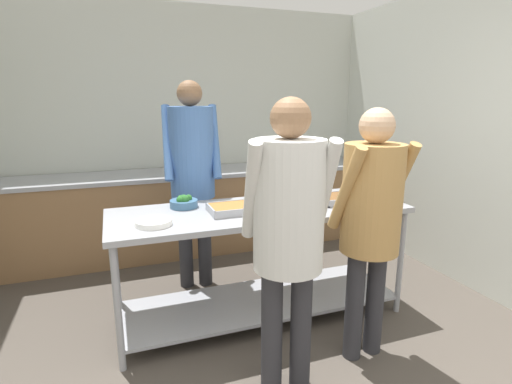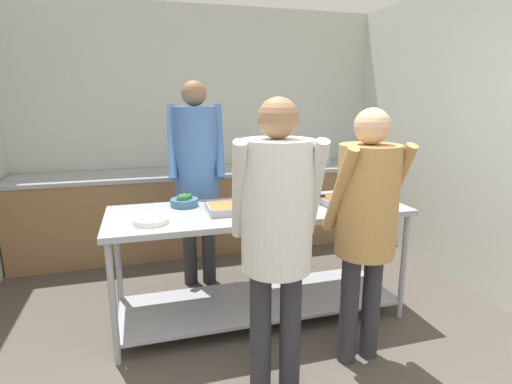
{
  "view_description": "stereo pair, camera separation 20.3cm",
  "coord_description": "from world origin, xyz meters",
  "px_view_note": "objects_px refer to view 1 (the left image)",
  "views": [
    {
      "loc": [
        -0.88,
        -1.09,
        1.67
      ],
      "look_at": [
        0.11,
        1.67,
        0.97
      ],
      "focal_mm": 28.0,
      "sensor_mm": 36.0,
      "label": 1
    },
    {
      "loc": [
        -0.69,
        -1.15,
        1.67
      ],
      "look_at": [
        0.11,
        1.67,
        0.97
      ],
      "focal_mm": 28.0,
      "sensor_mm": 36.0,
      "label": 2
    }
  ],
  "objects_px": {
    "broccoli_bowl": "(184,202)",
    "serving_tray_roast": "(344,198)",
    "guest_serving_left": "(288,221)",
    "water_bottle": "(317,155)",
    "serving_tray_vegetables": "(235,209)",
    "plate_stack": "(154,223)",
    "guest_serving_right": "(371,211)",
    "sauce_pan": "(290,201)",
    "cook_behind_counter": "(192,164)"
  },
  "relations": [
    {
      "from": "serving_tray_vegetables",
      "to": "cook_behind_counter",
      "type": "bearing_deg",
      "value": 102.25
    },
    {
      "from": "broccoli_bowl",
      "to": "serving_tray_vegetables",
      "type": "xyz_separation_m",
      "value": [
        0.32,
        -0.25,
        -0.01
      ]
    },
    {
      "from": "guest_serving_left",
      "to": "guest_serving_right",
      "type": "bearing_deg",
      "value": 11.16
    },
    {
      "from": "sauce_pan",
      "to": "guest_serving_left",
      "type": "xyz_separation_m",
      "value": [
        -0.37,
        -0.77,
        0.11
      ]
    },
    {
      "from": "broccoli_bowl",
      "to": "water_bottle",
      "type": "distance_m",
      "value": 2.32
    },
    {
      "from": "guest_serving_left",
      "to": "plate_stack",
      "type": "bearing_deg",
      "value": 134.12
    },
    {
      "from": "guest_serving_left",
      "to": "cook_behind_counter",
      "type": "height_order",
      "value": "cook_behind_counter"
    },
    {
      "from": "plate_stack",
      "to": "broccoli_bowl",
      "type": "relative_size",
      "value": 1.16
    },
    {
      "from": "guest_serving_left",
      "to": "water_bottle",
      "type": "bearing_deg",
      "value": 58.66
    },
    {
      "from": "serving_tray_vegetables",
      "to": "water_bottle",
      "type": "relative_size",
      "value": 1.66
    },
    {
      "from": "sauce_pan",
      "to": "guest_serving_right",
      "type": "bearing_deg",
      "value": -69.58
    },
    {
      "from": "serving_tray_vegetables",
      "to": "plate_stack",
      "type": "bearing_deg",
      "value": -169.08
    },
    {
      "from": "water_bottle",
      "to": "serving_tray_vegetables",
      "type": "bearing_deg",
      "value": -133.13
    },
    {
      "from": "sauce_pan",
      "to": "broccoli_bowl",
      "type": "bearing_deg",
      "value": 162.13
    },
    {
      "from": "broccoli_bowl",
      "to": "cook_behind_counter",
      "type": "height_order",
      "value": "cook_behind_counter"
    },
    {
      "from": "plate_stack",
      "to": "guest_serving_left",
      "type": "xyz_separation_m",
      "value": [
        0.64,
        -0.66,
        0.14
      ]
    },
    {
      "from": "broccoli_bowl",
      "to": "guest_serving_right",
      "type": "bearing_deg",
      "value": -42.04
    },
    {
      "from": "sauce_pan",
      "to": "guest_serving_right",
      "type": "distance_m",
      "value": 0.7
    },
    {
      "from": "plate_stack",
      "to": "guest_serving_right",
      "type": "xyz_separation_m",
      "value": [
        1.25,
        -0.54,
        0.1
      ]
    },
    {
      "from": "serving_tray_vegetables",
      "to": "serving_tray_roast",
      "type": "height_order",
      "value": "same"
    },
    {
      "from": "guest_serving_right",
      "to": "serving_tray_vegetables",
      "type": "bearing_deg",
      "value": 136.1
    },
    {
      "from": "broccoli_bowl",
      "to": "serving_tray_roast",
      "type": "xyz_separation_m",
      "value": [
        1.22,
        -0.25,
        -0.01
      ]
    },
    {
      "from": "guest_serving_right",
      "to": "sauce_pan",
      "type": "bearing_deg",
      "value": 110.42
    },
    {
      "from": "sauce_pan",
      "to": "guest_serving_right",
      "type": "relative_size",
      "value": 0.27
    },
    {
      "from": "serving_tray_roast",
      "to": "sauce_pan",
      "type": "bearing_deg",
      "value": 178.92
    },
    {
      "from": "serving_tray_vegetables",
      "to": "sauce_pan",
      "type": "relative_size",
      "value": 0.84
    },
    {
      "from": "sauce_pan",
      "to": "serving_tray_roast",
      "type": "xyz_separation_m",
      "value": [
        0.46,
        -0.01,
        -0.02
      ]
    },
    {
      "from": "plate_stack",
      "to": "guest_serving_right",
      "type": "bearing_deg",
      "value": -23.36
    },
    {
      "from": "serving_tray_vegetables",
      "to": "guest_serving_left",
      "type": "distance_m",
      "value": 0.79
    },
    {
      "from": "serving_tray_roast",
      "to": "guest_serving_left",
      "type": "relative_size",
      "value": 0.26
    },
    {
      "from": "broccoli_bowl",
      "to": "serving_tray_vegetables",
      "type": "height_order",
      "value": "broccoli_bowl"
    },
    {
      "from": "broccoli_bowl",
      "to": "serving_tray_roast",
      "type": "bearing_deg",
      "value": -11.67
    },
    {
      "from": "plate_stack",
      "to": "sauce_pan",
      "type": "xyz_separation_m",
      "value": [
        1.01,
        0.11,
        0.02
      ]
    },
    {
      "from": "guest_serving_right",
      "to": "cook_behind_counter",
      "type": "xyz_separation_m",
      "value": [
        -0.83,
        1.37,
        0.13
      ]
    },
    {
      "from": "cook_behind_counter",
      "to": "water_bottle",
      "type": "height_order",
      "value": "cook_behind_counter"
    },
    {
      "from": "broccoli_bowl",
      "to": "cook_behind_counter",
      "type": "distance_m",
      "value": 0.54
    },
    {
      "from": "plate_stack",
      "to": "cook_behind_counter",
      "type": "bearing_deg",
      "value": 63.3
    },
    {
      "from": "water_bottle",
      "to": "broccoli_bowl",
      "type": "bearing_deg",
      "value": -143.08
    },
    {
      "from": "plate_stack",
      "to": "sauce_pan",
      "type": "relative_size",
      "value": 0.55
    },
    {
      "from": "broccoli_bowl",
      "to": "water_bottle",
      "type": "height_order",
      "value": "water_bottle"
    },
    {
      "from": "broccoli_bowl",
      "to": "cook_behind_counter",
      "type": "xyz_separation_m",
      "value": [
        0.16,
        0.47,
        0.21
      ]
    },
    {
      "from": "serving_tray_roast",
      "to": "plate_stack",
      "type": "bearing_deg",
      "value": -175.89
    },
    {
      "from": "cook_behind_counter",
      "to": "plate_stack",
      "type": "bearing_deg",
      "value": -116.7
    },
    {
      "from": "guest_serving_left",
      "to": "water_bottle",
      "type": "relative_size",
      "value": 7.65
    },
    {
      "from": "serving_tray_vegetables",
      "to": "water_bottle",
      "type": "height_order",
      "value": "water_bottle"
    },
    {
      "from": "serving_tray_vegetables",
      "to": "water_bottle",
      "type": "bearing_deg",
      "value": 46.87
    },
    {
      "from": "guest_serving_right",
      "to": "broccoli_bowl",
      "type": "bearing_deg",
      "value": 137.96
    },
    {
      "from": "broccoli_bowl",
      "to": "serving_tray_roast",
      "type": "relative_size",
      "value": 0.48
    },
    {
      "from": "plate_stack",
      "to": "guest_serving_left",
      "type": "height_order",
      "value": "guest_serving_left"
    },
    {
      "from": "broccoli_bowl",
      "to": "water_bottle",
      "type": "xyz_separation_m",
      "value": [
        1.85,
        1.39,
        0.08
      ]
    }
  ]
}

